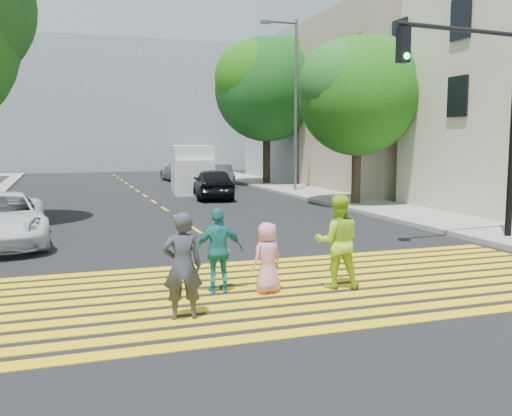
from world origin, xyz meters
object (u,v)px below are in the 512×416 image
tree_right_near (359,90)px  dark_car_near (213,183)px  pedestrian_man (183,266)px  pedestrian_extra (219,251)px  dark_car_parked (221,175)px  white_van (192,170)px  tree_right_far (268,84)px  pedestrian_woman (338,242)px  silver_car (180,171)px  white_sedan (0,219)px  traffic_signal (484,99)px  pedestrian_child (267,258)px

tree_right_near → dark_car_near: size_ratio=1.66×
pedestrian_man → pedestrian_extra: 1.72m
dark_car_parked → dark_car_near: bearing=-98.7°
tree_right_near → white_van: (-5.39, 9.00, -3.81)m
tree_right_far → pedestrian_woman: bearing=-106.9°
pedestrian_woman → dark_car_parked: size_ratio=0.46×
pedestrian_extra → silver_car: bearing=-99.3°
dark_car_parked → white_van: (-2.62, -3.54, 0.56)m
pedestrian_woman → silver_car: pedestrian_woman is taller
white_sedan → silver_car: bearing=63.4°
pedestrian_woman → traffic_signal: (5.94, 3.04, 3.09)m
tree_right_far → pedestrian_woman: size_ratio=5.13×
pedestrian_child → traffic_signal: bearing=-178.0°
tree_right_near → pedestrian_woman: size_ratio=4.03×
dark_car_parked → pedestrian_woman: bearing=-90.7°
pedestrian_man → dark_car_parked: pedestrian_man is taller
white_sedan → pedestrian_extra: bearing=-60.2°
dark_car_parked → traffic_signal: traffic_signal is taller
dark_car_near → dark_car_parked: (2.41, 7.37, -0.10)m
pedestrian_child → white_van: bearing=-118.5°
pedestrian_child → dark_car_parked: (5.84, 24.71, -0.02)m
tree_right_near → pedestrian_child: (-8.61, -12.17, -4.35)m
pedestrian_man → white_van: (5.06, 22.23, 0.34)m
dark_car_parked → traffic_signal: (1.54, -21.75, 3.35)m
pedestrian_child → dark_car_parked: size_ratio=0.34×
pedestrian_woman → white_sedan: size_ratio=0.36×
tree_right_far → white_van: size_ratio=1.67×
pedestrian_woman → dark_car_parked: (4.40, 24.78, -0.26)m
pedestrian_woman → dark_car_near: 17.52m
traffic_signal → dark_car_parked: bearing=89.0°
tree_right_far → pedestrian_woman: 26.16m
tree_right_near → pedestrian_child: size_ratio=5.46×
pedestrian_child → white_sedan: (-5.29, 7.07, 0.04)m
pedestrian_extra → dark_car_near: bearing=-103.6°
tree_right_near → pedestrian_man: size_ratio=4.23×
pedestrian_child → silver_car: size_ratio=0.28×
tree_right_far → silver_car: 8.98m
pedestrian_extra → pedestrian_man: bearing=55.6°
pedestrian_man → silver_car: size_ratio=0.37×
tree_right_near → dark_car_parked: tree_right_near is taller
pedestrian_child → dark_car_near: size_ratio=0.30×
pedestrian_woman → white_van: 21.32m
tree_right_far → pedestrian_child: bearing=-110.0°
pedestrian_child → pedestrian_extra: bearing=-42.2°
pedestrian_child → tree_right_near: bearing=-145.1°
pedestrian_woman → dark_car_parked: pedestrian_woman is taller
dark_car_near → pedestrian_extra: bearing=84.1°
pedestrian_extra → silver_car: pedestrian_extra is taller
pedestrian_woman → traffic_signal: traffic_signal is taller
pedestrian_man → pedestrian_child: bearing=-142.6°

